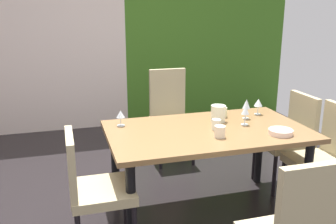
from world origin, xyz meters
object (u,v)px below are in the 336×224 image
object	(u,v)px
chair_left_near	(91,185)
cup_west	(216,124)
wine_glass_rear	(258,103)
pitcher_east	(218,113)
serving_bowl_corner	(281,132)
wine_glass_center	(121,115)
chair_right_far	(290,135)
chair_head_far	(170,112)
chair_right_near	(326,154)
dining_table	(207,139)
wine_glass_left	(245,111)
cup_near_window	(223,112)
wine_glass_front	(246,105)
cup_right	(220,132)

from	to	relation	value
chair_left_near	cup_west	distance (m)	1.10
wine_glass_rear	chair_left_near	bearing A→B (deg)	-161.58
cup_west	pitcher_east	bearing A→B (deg)	62.28
chair_left_near	cup_west	bearing A→B (deg)	102.30
serving_bowl_corner	wine_glass_center	bearing A→B (deg)	154.11
wine_glass_rear	wine_glass_center	bearing A→B (deg)	179.29
chair_right_far	chair_head_far	bearing A→B (deg)	43.96
chair_right_near	wine_glass_rear	distance (m)	0.73
chair_left_near	wine_glass_center	distance (m)	0.71
dining_table	wine_glass_left	bearing A→B (deg)	3.27
wine_glass_left	wine_glass_rear	bearing A→B (deg)	43.65
dining_table	cup_near_window	distance (m)	0.41
wine_glass_front	cup_right	bearing A→B (deg)	-137.40
wine_glass_center	pitcher_east	distance (m)	0.84
chair_right_near	chair_left_near	size ratio (longest dim) A/B	1.04
serving_bowl_corner	cup_right	size ratio (longest dim) A/B	2.08
wine_glass_left	cup_west	bearing A→B (deg)	-169.78
serving_bowl_corner	wine_glass_rear	bearing A→B (deg)	79.11
cup_near_window	cup_right	xyz separation A→B (m)	(-0.24, -0.49, 0.00)
chair_right_far	chair_right_near	bearing A→B (deg)	-179.71
chair_right_near	chair_right_far	size ratio (longest dim) A/B	1.03
wine_glass_rear	wine_glass_left	bearing A→B (deg)	-136.35
serving_bowl_corner	cup_near_window	bearing A→B (deg)	112.91
wine_glass_left	cup_right	xyz separation A→B (m)	(-0.33, -0.23, -0.08)
cup_right	cup_west	xyz separation A→B (m)	(0.05, 0.18, -0.00)
chair_head_far	wine_glass_rear	bearing A→B (deg)	120.59
dining_table	chair_left_near	bearing A→B (deg)	-165.21
chair_right_near	chair_head_far	bearing A→B (deg)	32.26
wine_glass_left	cup_near_window	size ratio (longest dim) A/B	1.88
wine_glass_rear	wine_glass_left	size ratio (longest dim) A/B	0.89
wine_glass_front	cup_right	distance (m)	0.58
wine_glass_center	cup_right	world-z (taller)	wine_glass_center
wine_glass_rear	cup_west	distance (m)	0.63
chair_right_far	cup_west	distance (m)	1.00
chair_left_near	chair_right_far	bearing A→B (deg)	104.78
cup_west	cup_right	bearing A→B (deg)	-104.36
chair_head_far	pitcher_east	size ratio (longest dim) A/B	7.08
wine_glass_front	cup_west	size ratio (longest dim) A/B	2.04
chair_head_far	cup_near_window	world-z (taller)	chair_head_far
wine_glass_rear	cup_right	xyz separation A→B (m)	(-0.59, -0.48, -0.06)
chair_right_far	wine_glass_rear	world-z (taller)	chair_right_far
chair_head_far	wine_glass_center	xyz separation A→B (m)	(-0.71, -0.94, 0.29)
cup_near_window	wine_glass_center	bearing A→B (deg)	-179.88
dining_table	wine_glass_center	size ratio (longest dim) A/B	12.26
cup_right	dining_table	bearing A→B (deg)	94.45
cup_west	pitcher_east	xyz separation A→B (m)	(0.10, 0.20, 0.03)
wine_glass_front	serving_bowl_corner	bearing A→B (deg)	-82.34
wine_glass_front	wine_glass_rear	size ratio (longest dim) A/B	1.19
dining_table	wine_glass_center	xyz separation A→B (m)	(-0.67, 0.29, 0.19)
dining_table	wine_glass_center	bearing A→B (deg)	156.85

